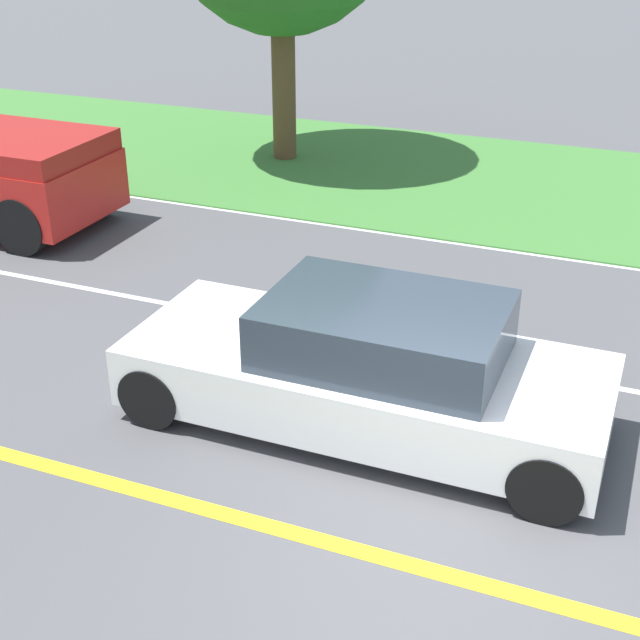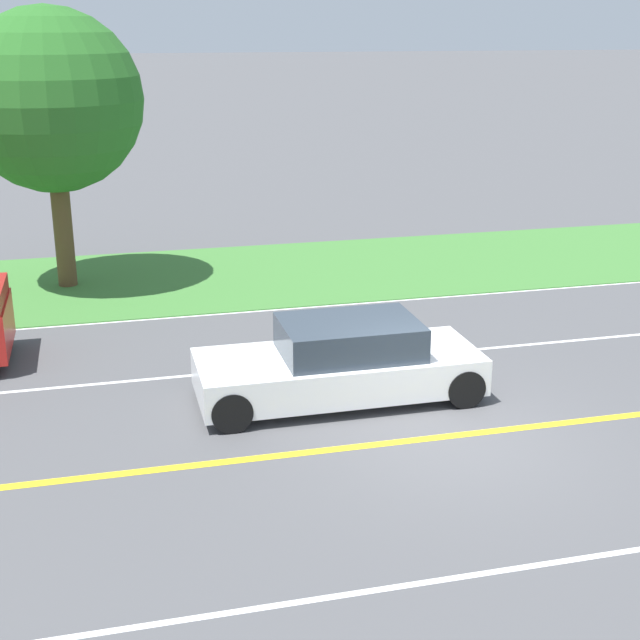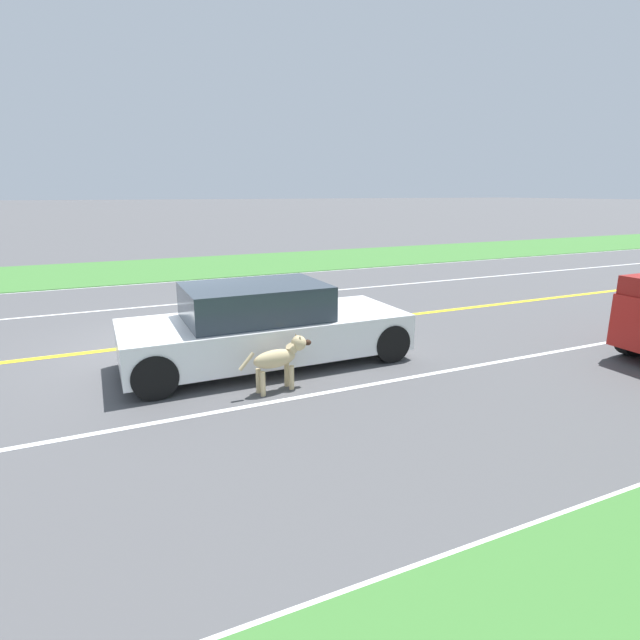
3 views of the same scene
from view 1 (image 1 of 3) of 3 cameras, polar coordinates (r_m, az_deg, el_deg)
ground_plane at (r=7.47m, az=7.31°, el=-15.68°), size 400.00×400.00×0.00m
centre_divider_line at (r=7.47m, az=7.32°, el=-15.66°), size 0.18×160.00×0.01m
lane_edge_line_right at (r=13.44m, az=15.37°, el=3.84°), size 0.14×160.00×0.01m
lane_dash_same_dir at (r=10.29m, az=12.56°, el=-3.11°), size 0.10×160.00×0.01m
grass_verge_right at (r=16.24m, az=16.91°, el=7.64°), size 6.00×160.00×0.03m
ego_car at (r=8.81m, az=3.16°, el=-3.08°), size 1.90×4.76×1.38m
dog at (r=9.90m, az=6.46°, el=-0.56°), size 0.34×1.18×0.81m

